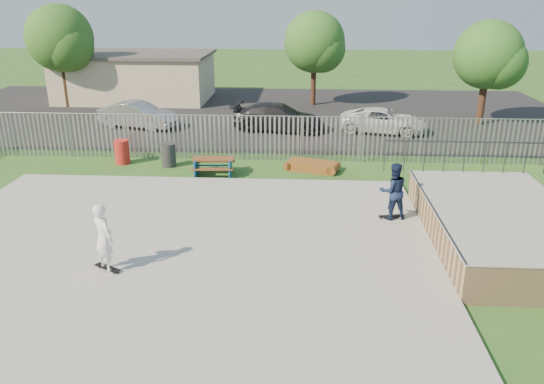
# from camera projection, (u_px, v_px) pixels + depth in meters

# --- Properties ---
(ground) EXTENTS (120.00, 120.00, 0.00)m
(ground) POSITION_uv_depth(u_px,v_px,m) (174.00, 250.00, 15.36)
(ground) COLOR #2C5C1F
(ground) RESTS_ON ground
(concrete_slab) EXTENTS (15.00, 12.00, 0.15)m
(concrete_slab) POSITION_uv_depth(u_px,v_px,m) (174.00, 247.00, 15.33)
(concrete_slab) COLOR #969691
(concrete_slab) RESTS_ON ground
(quarter_pipe) EXTENTS (5.50, 7.05, 2.19)m
(quarter_pipe) POSITION_uv_depth(u_px,v_px,m) (499.00, 225.00, 15.60)
(quarter_pipe) COLOR tan
(quarter_pipe) RESTS_ON ground
(fence) EXTENTS (26.04, 16.02, 2.00)m
(fence) POSITION_uv_depth(u_px,v_px,m) (229.00, 169.00, 19.24)
(fence) COLOR gray
(fence) RESTS_ON ground
(picnic_table) EXTENTS (1.74, 1.46, 0.70)m
(picnic_table) POSITION_uv_depth(u_px,v_px,m) (213.00, 166.00, 21.65)
(picnic_table) COLOR brown
(picnic_table) RESTS_ON ground
(funbox) EXTENTS (2.07, 1.46, 0.38)m
(funbox) POSITION_uv_depth(u_px,v_px,m) (312.00, 166.00, 22.22)
(funbox) COLOR brown
(funbox) RESTS_ON ground
(trash_bin_red) EXTENTS (0.63, 0.63, 1.05)m
(trash_bin_red) POSITION_uv_depth(u_px,v_px,m) (122.00, 152.00, 23.00)
(trash_bin_red) COLOR red
(trash_bin_red) RESTS_ON ground
(trash_bin_grey) EXTENTS (0.60, 0.60, 1.00)m
(trash_bin_grey) POSITION_uv_depth(u_px,v_px,m) (169.00, 155.00, 22.64)
(trash_bin_grey) COLOR #2A2A2D
(trash_bin_grey) RESTS_ON ground
(parking_lot) EXTENTS (40.00, 18.00, 0.02)m
(parking_lot) POSITION_uv_depth(u_px,v_px,m) (245.00, 113.00, 33.12)
(parking_lot) COLOR black
(parking_lot) RESTS_ON ground
(car_silver) EXTENTS (4.53, 2.52, 1.42)m
(car_silver) POSITION_uv_depth(u_px,v_px,m) (138.00, 115.00, 29.10)
(car_silver) COLOR #B7B8BD
(car_silver) RESTS_ON parking_lot
(car_dark) EXTENTS (5.24, 2.79, 1.45)m
(car_dark) POSITION_uv_depth(u_px,v_px,m) (278.00, 117.00, 28.49)
(car_dark) COLOR black
(car_dark) RESTS_ON parking_lot
(car_white) EXTENTS (4.89, 3.03, 1.26)m
(car_white) POSITION_uv_depth(u_px,v_px,m) (383.00, 121.00, 28.13)
(car_white) COLOR white
(car_white) RESTS_ON parking_lot
(building) EXTENTS (10.40, 6.40, 3.20)m
(building) POSITION_uv_depth(u_px,v_px,m) (136.00, 76.00, 36.75)
(building) COLOR beige
(building) RESTS_ON ground
(tree_left) EXTENTS (4.18, 4.18, 6.45)m
(tree_left) POSITION_uv_depth(u_px,v_px,m) (60.00, 38.00, 33.37)
(tree_left) COLOR #3B2817
(tree_left) RESTS_ON ground
(tree_mid) EXTENTS (3.91, 3.91, 6.03)m
(tree_mid) POSITION_uv_depth(u_px,v_px,m) (314.00, 42.00, 34.02)
(tree_mid) COLOR #42261A
(tree_mid) RESTS_ON ground
(tree_right) EXTENTS (3.70, 3.70, 5.72)m
(tree_right) POSITION_uv_depth(u_px,v_px,m) (488.00, 55.00, 28.81)
(tree_right) COLOR #422A1A
(tree_right) RESTS_ON ground
(skateboard_a) EXTENTS (0.82, 0.36, 0.08)m
(skateboard_a) POSITION_uv_depth(u_px,v_px,m) (391.00, 217.00, 17.14)
(skateboard_a) COLOR black
(skateboard_a) RESTS_ON concrete_slab
(skateboard_b) EXTENTS (0.79, 0.57, 0.08)m
(skateboard_b) POSITION_uv_depth(u_px,v_px,m) (107.00, 268.00, 13.91)
(skateboard_b) COLOR black
(skateboard_b) RESTS_ON concrete_slab
(skater_navy) EXTENTS (1.03, 0.88, 1.86)m
(skater_navy) POSITION_uv_depth(u_px,v_px,m) (393.00, 191.00, 16.83)
(skater_navy) COLOR #142040
(skater_navy) RESTS_ON concrete_slab
(skater_white) EXTENTS (0.81, 0.78, 1.86)m
(skater_white) POSITION_uv_depth(u_px,v_px,m) (104.00, 238.00, 13.60)
(skater_white) COLOR white
(skater_white) RESTS_ON concrete_slab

